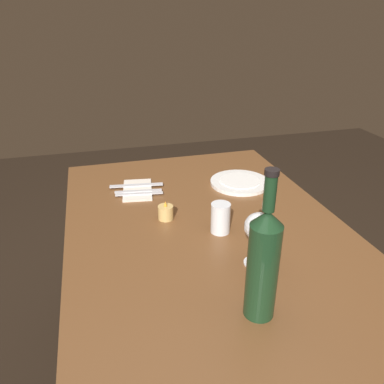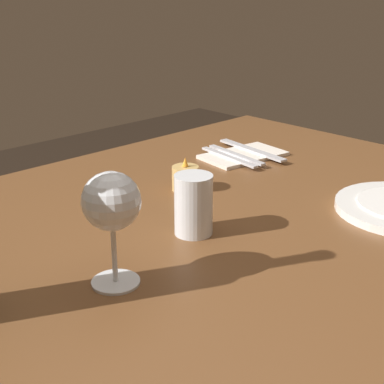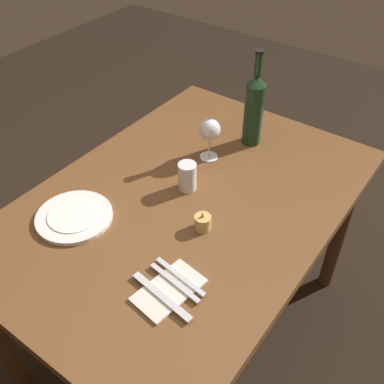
# 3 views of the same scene
# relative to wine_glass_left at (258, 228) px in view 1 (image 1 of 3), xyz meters

# --- Properties ---
(ground_plane) EXTENTS (6.00, 6.00, 0.00)m
(ground_plane) POSITION_rel_wine_glass_left_xyz_m (0.23, 0.07, -0.86)
(ground_plane) COLOR black
(dining_table) EXTENTS (1.30, 0.90, 0.74)m
(dining_table) POSITION_rel_wine_glass_left_xyz_m (0.23, 0.07, -0.20)
(dining_table) COLOR brown
(dining_table) RESTS_ON ground
(wine_glass_left) EXTENTS (0.08, 0.08, 0.16)m
(wine_glass_left) POSITION_rel_wine_glass_left_xyz_m (0.00, 0.00, 0.00)
(wine_glass_left) COLOR white
(wine_glass_left) RESTS_ON dining_table
(wine_bottle) EXTENTS (0.07, 0.07, 0.36)m
(wine_bottle) POSITION_rel_wine_glass_left_xyz_m (-0.18, 0.07, 0.03)
(wine_bottle) COLOR #19381E
(wine_bottle) RESTS_ON dining_table
(water_tumbler) EXTENTS (0.06, 0.06, 0.10)m
(water_tumbler) POSITION_rel_wine_glass_left_xyz_m (0.19, 0.04, -0.07)
(water_tumbler) COLOR white
(water_tumbler) RESTS_ON dining_table
(votive_candle) EXTENTS (0.05, 0.05, 0.07)m
(votive_candle) POSITION_rel_wine_glass_left_xyz_m (0.31, 0.19, -0.09)
(votive_candle) COLOR #DBB266
(votive_candle) RESTS_ON dining_table
(dinner_plate) EXTENTS (0.24, 0.24, 0.02)m
(dinner_plate) POSITION_rel_wine_glass_left_xyz_m (0.51, -0.16, -0.11)
(dinner_plate) COLOR white
(dinner_plate) RESTS_ON dining_table
(folded_napkin) EXTENTS (0.20, 0.13, 0.01)m
(folded_napkin) POSITION_rel_wine_glass_left_xyz_m (0.56, 0.25, -0.11)
(folded_napkin) COLOR silver
(folded_napkin) RESTS_ON dining_table
(fork_inner) EXTENTS (0.04, 0.18, 0.00)m
(fork_inner) POSITION_rel_wine_glass_left_xyz_m (0.53, 0.25, -0.10)
(fork_inner) COLOR silver
(fork_inner) RESTS_ON folded_napkin
(fork_outer) EXTENTS (0.04, 0.18, 0.00)m
(fork_outer) POSITION_rel_wine_glass_left_xyz_m (0.51, 0.25, -0.10)
(fork_outer) COLOR silver
(fork_outer) RESTS_ON folded_napkin
(table_knife) EXTENTS (0.05, 0.21, 0.00)m
(table_knife) POSITION_rel_wine_glass_left_xyz_m (0.59, 0.25, -0.10)
(table_knife) COLOR silver
(table_knife) RESTS_ON folded_napkin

